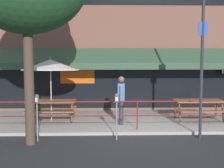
{
  "coord_description": "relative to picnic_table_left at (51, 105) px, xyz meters",
  "views": [
    {
      "loc": [
        -1.13,
        -9.76,
        2.61
      ],
      "look_at": [
        -0.79,
        1.6,
        1.5
      ],
      "focal_mm": 50.0,
      "sensor_mm": 36.0,
      "label": 1
    }
  ],
  "objects": [
    {
      "name": "ground_plane",
      "position": [
        3.07,
        -1.82,
        -0.71
      ],
      "size": [
        120.0,
        120.0,
        0.0
      ],
      "primitive_type": "plane",
      "color": "#2D2D30"
    },
    {
      "name": "patio_deck",
      "position": [
        3.07,
        0.18,
        -0.66
      ],
      "size": [
        15.0,
        4.0,
        0.1
      ],
      "primitive_type": "cube",
      "color": "#ADA89E",
      "rests_on": "ground"
    },
    {
      "name": "restaurant_building",
      "position": [
        3.07,
        2.4,
        3.13
      ],
      "size": [
        15.0,
        1.6,
        7.72
      ],
      "color": "brown",
      "rests_on": "ground"
    },
    {
      "name": "patio_railing",
      "position": [
        3.07,
        -1.52,
        0.09
      ],
      "size": [
        13.84,
        0.04,
        0.97
      ],
      "color": "maroon",
      "rests_on": "patio_deck"
    },
    {
      "name": "picnic_table_left",
      "position": [
        0.0,
        0.0,
        0.0
      ],
      "size": [
        1.8,
        1.42,
        0.76
      ],
      "color": "brown",
      "rests_on": "patio_deck"
    },
    {
      "name": "picnic_table_centre",
      "position": [
        5.56,
        -0.07,
        0.0
      ],
      "size": [
        1.8,
        1.42,
        0.76
      ],
      "color": "brown",
      "rests_on": "patio_deck"
    },
    {
      "name": "patio_umbrella_left",
      "position": [
        -0.0,
        0.05,
        1.47
      ],
      "size": [
        2.14,
        2.14,
        2.38
      ],
      "color": "#B7B2A8",
      "rests_on": "patio_deck"
    },
    {
      "name": "pedestrian_walking",
      "position": [
        2.59,
        -0.65,
        0.35
      ],
      "size": [
        0.27,
        0.62,
        1.71
      ],
      "color": "#333338",
      "rests_on": "patio_deck"
    },
    {
      "name": "parking_meter_near",
      "position": [
        -0.01,
        -2.42,
        0.44
      ],
      "size": [
        0.15,
        0.16,
        1.42
      ],
      "color": "gray",
      "rests_on": "ground"
    },
    {
      "name": "parking_meter_far",
      "position": [
        2.35,
        -2.33,
        0.44
      ],
      "size": [
        0.15,
        0.16,
        1.42
      ],
      "color": "gray",
      "rests_on": "ground"
    },
    {
      "name": "street_sign_pole",
      "position": [
        4.93,
        -2.28,
        1.68
      ],
      "size": [
        0.28,
        0.09,
        4.65
      ],
      "color": "#2D2D33",
      "rests_on": "ground"
    }
  ]
}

